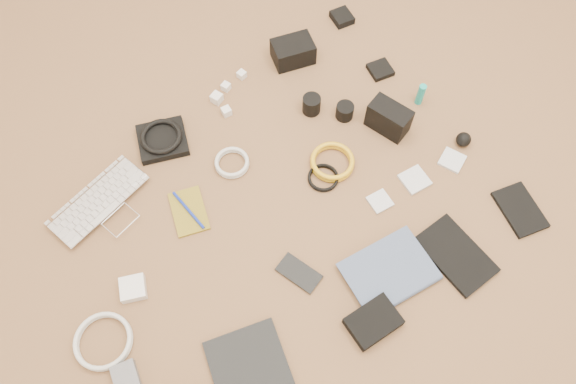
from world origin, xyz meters
TOP-DOWN VIEW (x-y plane):
  - laptop at (-0.44, 0.32)m, footprint 0.35×0.28m
  - headphone_pouch at (-0.18, 0.44)m, footprint 0.20×0.19m
  - headphones at (-0.18, 0.44)m, footprint 0.18×0.18m
  - charger_a at (0.11, 0.49)m, footprint 0.03×0.03m
  - charger_b at (0.06, 0.47)m, footprint 0.04×0.04m
  - charger_c at (0.18, 0.50)m, footprint 0.03×0.03m
  - charger_d at (0.05, 0.41)m, footprint 0.03×0.03m
  - dslr_camera at (0.37, 0.45)m, footprint 0.16×0.14m
  - lens_pouch at (0.63, 0.49)m, footprint 0.08×0.09m
  - notebook_olive at (-0.25, 0.17)m, footprint 0.14×0.18m
  - pen_blue at (-0.25, 0.17)m, footprint 0.02×0.16m
  - cable_white_a at (-0.05, 0.23)m, footprint 0.14×0.14m
  - lens_a at (0.29, 0.24)m, footprint 0.07×0.07m
  - lens_b at (0.36, 0.16)m, footprint 0.07×0.07m
  - card_reader at (0.58, 0.22)m, footprint 0.09×0.09m
  - power_brick at (-0.51, 0.06)m, footprint 0.09×0.09m
  - cable_white_b at (-0.65, -0.02)m, footprint 0.21×0.21m
  - cable_black at (0.15, 0.01)m, footprint 0.11×0.11m
  - cable_yellow at (0.21, 0.04)m, footprint 0.15×0.15m
  - flash at (0.44, 0.04)m, footprint 0.11×0.15m
  - lens_cleaner at (0.60, 0.05)m, footprint 0.03×0.03m
  - battery_charger at (-0.65, -0.15)m, footprint 0.09×0.11m
  - tablet at (-0.38, -0.34)m, footprint 0.27×0.31m
  - phone at (-0.11, -0.19)m, footprint 0.10×0.14m
  - filter_case_left at (0.24, -0.16)m, footprint 0.07×0.07m
  - filter_case_mid at (0.37, -0.17)m, footprint 0.09×0.09m
  - filter_case_right at (0.52, -0.19)m, footprint 0.09×0.09m
  - air_blower at (0.59, -0.16)m, footprint 0.06×0.06m
  - drive_case at (-0.03, -0.43)m, footprint 0.15×0.11m
  - paperback at (0.09, -0.44)m, footprint 0.27×0.22m
  - notebook_black_a at (0.29, -0.43)m, footprint 0.14×0.23m
  - notebook_black_b at (0.56, -0.44)m, footprint 0.15×0.19m

SIDE VIEW (x-z plane):
  - notebook_olive at x=-0.25m, z-range 0.00..0.01m
  - cable_black at x=0.15m, z-range 0.00..0.01m
  - filter_case_left at x=0.24m, z-range 0.00..0.01m
  - phone at x=-0.11m, z-range 0.00..0.01m
  - filter_case_right at x=0.52m, z-range 0.00..0.01m
  - filter_case_mid at x=0.37m, z-range 0.00..0.01m
  - tablet at x=-0.38m, z-range 0.00..0.01m
  - cable_white_a at x=-0.05m, z-range 0.00..0.01m
  - cable_white_b at x=-0.65m, z-range 0.00..0.01m
  - notebook_black_b at x=0.56m, z-range 0.00..0.01m
  - cable_yellow at x=0.21m, z-range 0.00..0.02m
  - notebook_black_a at x=0.29m, z-range 0.00..0.02m
  - card_reader at x=0.58m, z-range 0.00..0.02m
  - paperback at x=0.09m, z-range 0.00..0.02m
  - laptop at x=-0.44m, z-range 0.00..0.02m
  - charger_c at x=0.18m, z-range 0.00..0.02m
  - charger_a at x=0.11m, z-range 0.00..0.03m
  - pen_blue at x=-0.25m, z-range 0.01..0.02m
  - headphone_pouch at x=-0.18m, z-range 0.00..0.03m
  - lens_pouch at x=0.63m, z-range 0.00..0.03m
  - charger_d at x=0.05m, z-range 0.00..0.03m
  - battery_charger at x=-0.65m, z-range 0.00..0.03m
  - power_brick at x=-0.51m, z-range 0.00..0.03m
  - charger_b at x=0.06m, z-range 0.00..0.03m
  - drive_case at x=-0.03m, z-range 0.00..0.04m
  - air_blower at x=0.59m, z-range 0.00..0.05m
  - lens_b at x=0.36m, z-range 0.00..0.05m
  - lens_a at x=0.29m, z-range 0.00..0.07m
  - headphones at x=-0.18m, z-range 0.03..0.04m
  - dslr_camera at x=0.37m, z-range 0.00..0.08m
  - lens_cleaner at x=0.60m, z-range 0.00..0.09m
  - flash at x=0.44m, z-range 0.00..0.10m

